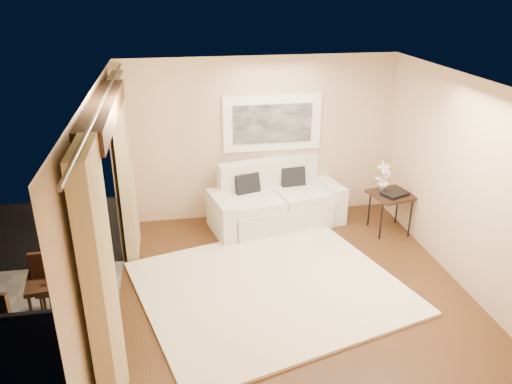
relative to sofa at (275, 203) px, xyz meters
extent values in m
plane|color=#4C2E16|center=(-0.18, -2.10, -0.37)|extent=(5.00, 5.00, 0.00)
plane|color=white|center=(-0.18, -2.10, 2.33)|extent=(5.00, 5.00, 0.00)
plane|color=tan|center=(-0.18, 0.40, 0.98)|extent=(4.50, 0.00, 4.50)
plane|color=tan|center=(-0.18, -4.60, 0.98)|extent=(4.50, 0.00, 4.50)
plane|color=tan|center=(2.07, -2.10, 0.98)|extent=(0.00, 5.00, 5.00)
plane|color=tan|center=(-2.43, -0.25, 0.98)|extent=(0.00, 2.70, 2.70)
plane|color=tan|center=(-2.43, -3.95, 0.98)|extent=(0.00, 2.70, 2.70)
plane|color=tan|center=(-2.43, -2.10, 2.18)|extent=(0.00, 2.40, 2.40)
cube|color=black|center=(-2.31, -2.10, 2.15)|extent=(0.28, 2.40, 0.22)
cube|color=#605B56|center=(-3.33, -2.10, -0.43)|extent=(1.80, 2.60, 0.12)
cube|color=black|center=(-3.33, -0.83, 0.13)|extent=(1.80, 0.06, 1.00)
cube|color=black|center=(-3.33, -3.37, 0.13)|extent=(1.80, 0.06, 1.00)
cube|color=tan|center=(-2.29, -0.55, 0.95)|extent=(0.16, 0.75, 2.62)
cube|color=tan|center=(-2.29, -3.65, 0.95)|extent=(0.16, 0.75, 2.62)
cylinder|color=#4C473F|center=(-2.29, -2.10, 2.26)|extent=(0.04, 4.80, 0.04)
cube|color=white|center=(0.02, 0.37, 1.25)|extent=(1.62, 0.05, 0.92)
cube|color=black|center=(0.02, 0.34, 1.25)|extent=(1.30, 0.02, 0.64)
cube|color=#FCECCA|center=(-0.46, -1.92, -0.35)|extent=(3.90, 3.61, 0.04)
cube|color=silver|center=(0.02, -0.08, -0.15)|extent=(1.90, 1.26, 0.43)
cube|color=silver|center=(-0.06, 0.28, 0.25)|extent=(1.75, 0.58, 0.84)
cube|color=silver|center=(-0.92, -0.27, -0.05)|extent=(0.43, 0.95, 0.64)
cube|color=silver|center=(0.95, 0.12, -0.05)|extent=(0.43, 0.95, 0.64)
cube|color=silver|center=(-0.39, -0.19, 0.14)|extent=(0.97, 0.97, 0.14)
cube|color=silver|center=(0.43, -0.02, 0.14)|extent=(0.97, 0.97, 0.14)
cube|color=black|center=(-0.45, 0.04, 0.31)|extent=(0.45, 0.30, 0.42)
cube|color=black|center=(0.35, 0.21, 0.31)|extent=(0.42, 0.22, 0.42)
cube|color=black|center=(1.75, -0.62, 0.27)|extent=(0.72, 0.72, 0.04)
cylinder|color=black|center=(1.51, -0.86, -0.06)|extent=(0.03, 0.03, 0.62)
cylinder|color=black|center=(2.00, -0.86, -0.06)|extent=(0.03, 0.03, 0.62)
cylinder|color=black|center=(1.51, -0.38, -0.06)|extent=(0.03, 0.03, 0.62)
cylinder|color=black|center=(2.00, -0.38, -0.06)|extent=(0.03, 0.03, 0.62)
cube|color=black|center=(1.77, -0.69, 0.32)|extent=(0.46, 0.41, 0.05)
imported|color=white|center=(1.65, -0.49, 0.54)|extent=(0.30, 0.24, 0.49)
cube|color=black|center=(-3.00, -2.29, 0.33)|extent=(0.68, 0.68, 0.05)
cylinder|color=black|center=(-3.25, -2.54, -0.03)|extent=(0.04, 0.04, 0.67)
cylinder|color=black|center=(-2.75, -2.54, -0.03)|extent=(0.04, 0.04, 0.67)
cylinder|color=black|center=(-3.25, -2.04, -0.03)|extent=(0.04, 0.04, 0.67)
cylinder|color=black|center=(-2.75, -2.04, -0.03)|extent=(0.04, 0.04, 0.67)
cube|color=black|center=(-3.04, -2.08, 0.10)|extent=(0.44, 0.44, 0.05)
cube|color=black|center=(-3.04, -2.28, 0.36)|extent=(0.44, 0.05, 0.57)
cylinder|color=black|center=(-2.87, -1.90, -0.14)|extent=(0.03, 0.03, 0.45)
cylinder|color=black|center=(-3.22, -1.90, -0.14)|extent=(0.03, 0.03, 0.45)
cylinder|color=black|center=(-2.86, -2.26, -0.14)|extent=(0.03, 0.03, 0.45)
cylinder|color=black|center=(-3.22, -2.26, -0.14)|extent=(0.03, 0.03, 0.45)
cylinder|color=black|center=(-3.36, -2.95, -0.16)|extent=(0.03, 0.03, 0.42)
cylinder|color=silver|center=(-3.11, -2.17, 0.45)|extent=(0.18, 0.18, 0.20)
cylinder|color=#FB2316|center=(-2.94, -2.17, 0.39)|extent=(0.06, 0.06, 0.07)
cylinder|color=silver|center=(-3.01, -2.45, 0.44)|extent=(0.04, 0.04, 0.18)
cylinder|color=silver|center=(-2.89, -2.38, 0.41)|extent=(0.06, 0.06, 0.12)
cylinder|color=silver|center=(-2.85, -2.30, 0.41)|extent=(0.06, 0.06, 0.12)
camera|label=1|loc=(-1.60, -7.38, 3.41)|focal=35.00mm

